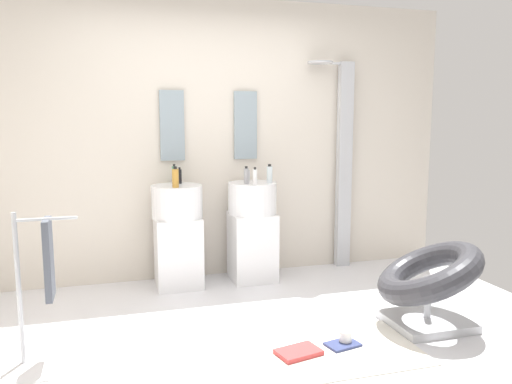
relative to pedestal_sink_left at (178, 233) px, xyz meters
name	(u,v)px	position (x,y,z in m)	size (l,w,h in m)	color
ground_plane	(258,346)	(0.35, -1.35, -0.50)	(4.80, 3.60, 0.04)	silver
rear_partition	(208,140)	(0.35, 0.30, 0.82)	(4.80, 0.10, 2.60)	beige
pedestal_sink_left	(178,233)	(0.00, 0.00, 0.00)	(0.45, 0.45, 1.02)	white
pedestal_sink_right	(252,229)	(0.69, 0.00, 0.00)	(0.45, 0.45, 1.02)	white
vanity_mirror_left	(172,126)	(0.00, 0.23, 0.95)	(0.22, 0.03, 0.64)	#8C9EA8
vanity_mirror_right	(245,125)	(0.69, 0.23, 0.95)	(0.22, 0.03, 0.64)	#8C9EA8
shower_column	(343,161)	(1.69, 0.18, 0.60)	(0.49, 0.24, 2.05)	#B7BABF
lounge_chair	(429,279)	(1.62, -1.41, -0.13)	(1.01, 1.01, 0.65)	#B7BABF
towel_rack	(44,263)	(-0.98, -1.20, 0.14)	(0.37, 0.22, 0.95)	#B7BABF
area_rug	(325,353)	(0.72, -1.62, -0.48)	(1.24, 0.72, 0.01)	white
magazine_red	(299,352)	(0.54, -1.60, -0.46)	(0.27, 0.18, 0.03)	#B73838
magazine_navy	(343,344)	(0.87, -1.57, -0.47)	(0.22, 0.15, 0.02)	navy
coffee_mug	(346,337)	(0.90, -1.54, -0.43)	(0.09, 0.09, 0.09)	white
soap_bottle_green	(174,175)	(0.00, 0.13, 0.52)	(0.04, 0.04, 0.18)	#59996B
soap_bottle_grey	(246,176)	(0.61, -0.09, 0.51)	(0.04, 0.04, 0.16)	#99999E
soap_bottle_amber	(175,178)	(-0.03, -0.15, 0.52)	(0.06, 0.06, 0.18)	#C68C38
soap_bottle_clear	(270,174)	(0.84, -0.06, 0.51)	(0.05, 0.05, 0.17)	silver
soap_bottle_black	(180,176)	(0.04, 0.11, 0.50)	(0.04, 0.04, 0.15)	black
soap_bottle_white	(255,177)	(0.68, -0.15, 0.51)	(0.04, 0.04, 0.15)	white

